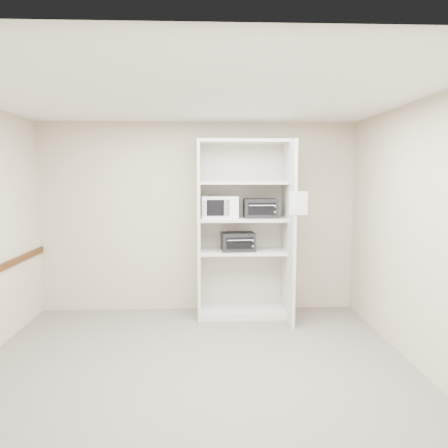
{
  "coord_description": "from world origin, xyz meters",
  "views": [
    {
      "loc": [
        0.12,
        -4.25,
        1.94
      ],
      "look_at": [
        0.34,
        1.28,
        1.33
      ],
      "focal_mm": 35.0,
      "sensor_mm": 36.0,
      "label": 1
    }
  ],
  "objects_px": {
    "shelving_unit": "(246,235)",
    "toaster_oven_lower": "(238,242)",
    "toaster_oven_upper": "(260,208)",
    "microwave": "(220,207)"
  },
  "relations": [
    {
      "from": "toaster_oven_upper",
      "to": "toaster_oven_lower",
      "type": "distance_m",
      "value": 0.56
    },
    {
      "from": "toaster_oven_upper",
      "to": "toaster_oven_lower",
      "type": "bearing_deg",
      "value": -169.35
    },
    {
      "from": "shelving_unit",
      "to": "toaster_oven_lower",
      "type": "height_order",
      "value": "shelving_unit"
    },
    {
      "from": "toaster_oven_lower",
      "to": "shelving_unit",
      "type": "bearing_deg",
      "value": 16.99
    },
    {
      "from": "microwave",
      "to": "toaster_oven_lower",
      "type": "height_order",
      "value": "microwave"
    },
    {
      "from": "toaster_oven_lower",
      "to": "microwave",
      "type": "bearing_deg",
      "value": 157.09
    },
    {
      "from": "toaster_oven_upper",
      "to": "toaster_oven_lower",
      "type": "xyz_separation_m",
      "value": [
        -0.31,
        -0.06,
        -0.46
      ]
    },
    {
      "from": "toaster_oven_upper",
      "to": "toaster_oven_lower",
      "type": "relative_size",
      "value": 1.02
    },
    {
      "from": "toaster_oven_lower",
      "to": "toaster_oven_upper",
      "type": "bearing_deg",
      "value": 6.03
    },
    {
      "from": "microwave",
      "to": "toaster_oven_lower",
      "type": "bearing_deg",
      "value": -19.47
    }
  ]
}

